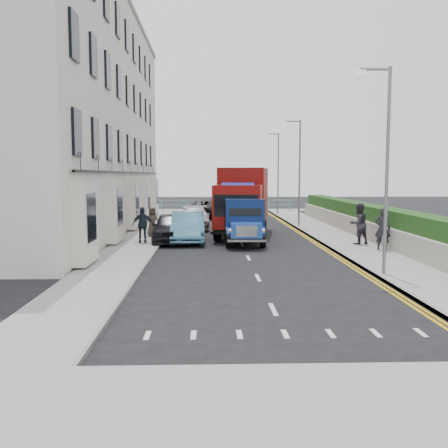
# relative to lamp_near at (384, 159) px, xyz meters

# --- Properties ---
(ground) EXTENTS (120.00, 120.00, 0.00)m
(ground) POSITION_rel_lamp_near_xyz_m (-4.18, 2.00, -4.00)
(ground) COLOR black
(ground) RESTS_ON ground
(pavement_west) EXTENTS (2.40, 38.00, 0.12)m
(pavement_west) POSITION_rel_lamp_near_xyz_m (-9.38, 11.00, -3.94)
(pavement_west) COLOR gray
(pavement_west) RESTS_ON ground
(pavement_east) EXTENTS (2.60, 38.00, 0.12)m
(pavement_east) POSITION_rel_lamp_near_xyz_m (1.12, 11.00, -3.94)
(pavement_east) COLOR gray
(pavement_east) RESTS_ON ground
(promenade) EXTENTS (30.00, 2.50, 0.12)m
(promenade) POSITION_rel_lamp_near_xyz_m (-4.18, 31.00, -3.94)
(promenade) COLOR gray
(promenade) RESTS_ON ground
(sea_plane) EXTENTS (120.00, 120.00, 0.00)m
(sea_plane) POSITION_rel_lamp_near_xyz_m (-4.18, 62.00, -4.00)
(sea_plane) COLOR slate
(sea_plane) RESTS_ON ground
(terrace_west) EXTENTS (6.31, 30.20, 14.25)m
(terrace_west) POSITION_rel_lamp_near_xyz_m (-13.65, 15.00, 3.17)
(terrace_west) COLOR silver
(terrace_west) RESTS_ON ground
(garden_east) EXTENTS (1.45, 28.00, 1.75)m
(garden_east) POSITION_rel_lamp_near_xyz_m (3.03, 11.00, -3.10)
(garden_east) COLOR #B2AD9E
(garden_east) RESTS_ON ground
(seafront_railing) EXTENTS (13.00, 0.08, 1.11)m
(seafront_railing) POSITION_rel_lamp_near_xyz_m (-4.18, 30.20, -3.42)
(seafront_railing) COLOR #59B2A5
(seafront_railing) RESTS_ON ground
(lamp_near) EXTENTS (1.23, 0.18, 7.00)m
(lamp_near) POSITION_rel_lamp_near_xyz_m (0.00, 0.00, 0.00)
(lamp_near) COLOR slate
(lamp_near) RESTS_ON ground
(lamp_mid) EXTENTS (1.23, 0.18, 7.00)m
(lamp_mid) POSITION_rel_lamp_near_xyz_m (0.00, 16.00, 0.00)
(lamp_mid) COLOR slate
(lamp_mid) RESTS_ON ground
(lamp_far) EXTENTS (1.23, 0.18, 7.00)m
(lamp_far) POSITION_rel_lamp_near_xyz_m (0.00, 26.00, 0.00)
(lamp_far) COLOR slate
(lamp_far) RESTS_ON ground
(bedford_lorry) EXTENTS (2.00, 4.81, 2.25)m
(bedford_lorry) POSITION_rel_lamp_near_xyz_m (-4.07, 7.72, -2.96)
(bedford_lorry) COLOR black
(bedford_lorry) RESTS_ON ground
(red_lorry) EXTENTS (3.63, 7.65, 3.85)m
(red_lorry) POSITION_rel_lamp_near_xyz_m (-3.84, 12.07, -1.95)
(red_lorry) COLOR black
(red_lorry) RESTS_ON ground
(parked_car_front) EXTENTS (2.00, 4.57, 1.53)m
(parked_car_front) POSITION_rel_lamp_near_xyz_m (-7.78, 9.00, -3.23)
(parked_car_front) COLOR black
(parked_car_front) RESTS_ON ground
(parked_car_mid) EXTENTS (1.80, 4.79, 1.56)m
(parked_car_mid) POSITION_rel_lamp_near_xyz_m (-6.91, 9.15, -3.22)
(parked_car_mid) COLOR #5490B4
(parked_car_mid) RESTS_ON ground
(parked_car_rear) EXTENTS (2.02, 4.89, 1.41)m
(parked_car_rear) POSITION_rel_lamp_near_xyz_m (-6.78, 15.46, -3.29)
(parked_car_rear) COLOR #B4B6B9
(parked_car_rear) RESTS_ON ground
(seafront_car_left) EXTENTS (4.13, 5.78, 1.46)m
(seafront_car_left) POSITION_rel_lamp_near_xyz_m (-5.82, 23.78, -3.27)
(seafront_car_left) COLOR black
(seafront_car_left) RESTS_ON ground
(seafront_car_right) EXTENTS (2.32, 4.89, 1.62)m
(seafront_car_right) POSITION_rel_lamp_near_xyz_m (-2.76, 26.48, -3.19)
(seafront_car_right) COLOR silver
(seafront_car_right) RESTS_ON ground
(pedestrian_east_near) EXTENTS (0.81, 0.70, 1.89)m
(pedestrian_east_near) POSITION_rel_lamp_near_xyz_m (1.92, 5.32, -2.93)
(pedestrian_east_near) COLOR black
(pedestrian_east_near) RESTS_ON pavement_east
(pedestrian_east_far) EXTENTS (1.16, 1.03, 1.98)m
(pedestrian_east_far) POSITION_rel_lamp_near_xyz_m (1.41, 7.16, -2.89)
(pedestrian_east_far) COLOR #2A2831
(pedestrian_east_far) RESTS_ON pavement_east
(pedestrian_west_near) EXTENTS (1.09, 0.56, 1.78)m
(pedestrian_west_near) POSITION_rel_lamp_near_xyz_m (-9.08, 8.03, -2.99)
(pedestrian_west_near) COLOR #1C2633
(pedestrian_west_near) RESTS_ON pavement_west
(pedestrian_west_far) EXTENTS (0.92, 0.78, 1.59)m
(pedestrian_west_far) POSITION_rel_lamp_near_xyz_m (-8.91, 10.66, -3.08)
(pedestrian_west_far) COLOR #453C32
(pedestrian_west_far) RESTS_ON pavement_west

